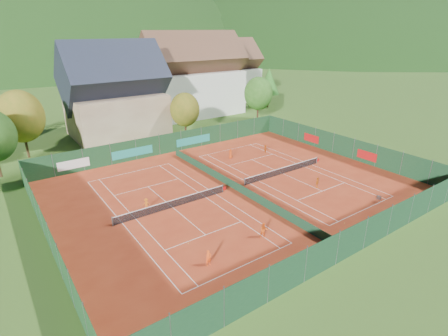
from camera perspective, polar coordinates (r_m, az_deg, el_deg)
ground at (r=41.10m, az=1.61°, el=-3.46°), size 600.00×600.00×0.00m
clay_pad at (r=41.08m, az=1.61°, el=-3.43°), size 40.00×32.00×0.01m
court_markings_left at (r=37.33m, az=-8.34°, el=-6.41°), size 11.03×23.83×0.00m
court_markings_right at (r=45.93m, az=9.64°, el=-0.92°), size 11.03×23.83×0.00m
tennis_net_left at (r=37.16m, az=-8.16°, el=-5.68°), size 13.30×0.10×1.02m
tennis_net_right at (r=45.85m, az=9.81°, el=-0.30°), size 13.30×0.10×1.02m
court_divider at (r=40.88m, az=1.62°, el=-2.80°), size 0.03×28.80×1.00m
fence_north at (r=53.13m, az=-9.17°, el=3.95°), size 40.00×0.10×3.00m
fence_south at (r=30.73m, az=20.15°, el=-11.12°), size 40.00×0.04×3.00m
fence_west at (r=33.80m, az=-27.05°, el=-9.13°), size 0.04×32.00×3.00m
fence_east at (r=54.19m, az=18.82°, el=3.41°), size 0.09×32.00×3.00m
chalet at (r=63.67m, az=-17.32°, el=11.00°), size 16.20×12.00×16.00m
hotel_block_a at (r=76.73m, az=-5.06°, el=14.15°), size 21.60×11.00×17.25m
hotel_block_b at (r=91.04m, az=0.17°, el=14.94°), size 17.28×10.00×15.50m
tree_west_mid at (r=57.00m, az=-30.33°, el=7.26°), size 6.44×6.44×9.78m
tree_center at (r=60.32m, az=-6.41°, el=9.43°), size 5.01×5.01×7.60m
tree_east_front at (r=71.96m, az=5.63°, el=12.02°), size 5.72×5.72×8.69m
tree_east_mid at (r=84.34m, az=7.33°, el=13.84°), size 5.04×5.04×9.00m
tree_east_back at (r=85.50m, az=-0.49°, el=14.58°), size 7.15×7.15×10.86m
mountain_backdrop at (r=274.05m, az=-23.98°, el=7.92°), size 820.00×530.00×242.00m
ball_hopper at (r=41.36m, az=23.97°, el=-4.43°), size 0.34×0.34×0.80m
loose_ball_0 at (r=31.45m, az=-5.85°, el=-12.11°), size 0.07×0.07×0.07m
loose_ball_1 at (r=36.10m, az=19.07°, el=-8.50°), size 0.07×0.07×0.07m
player_left_near at (r=28.46m, az=-2.54°, el=-14.46°), size 0.52×0.36×1.39m
player_left_mid at (r=31.92m, az=6.51°, el=-10.07°), size 0.88×0.79×1.48m
player_left_far at (r=37.33m, az=-12.57°, el=-5.71°), size 0.88×0.66×1.20m
player_right_near at (r=42.59m, az=14.97°, el=-2.32°), size 0.79×0.71×1.29m
player_right_far_a at (r=50.54m, az=1.07°, el=2.36°), size 0.79×0.65×1.38m
player_right_far_b at (r=53.12m, az=6.77°, el=3.12°), size 1.14×1.04×1.26m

